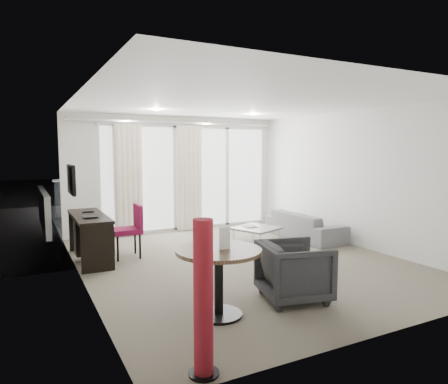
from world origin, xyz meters
name	(u,v)px	position (x,y,z in m)	size (l,w,h in m)	color
floor	(240,261)	(0.00, 0.00, 0.00)	(5.00, 6.00, 0.00)	#696252
ceiling	(241,103)	(0.00, 0.00, 2.60)	(5.00, 6.00, 0.00)	white
wall_left	(80,190)	(-2.50, 0.00, 1.30)	(0.00, 6.00, 2.60)	silver
wall_right	(354,178)	(2.50, 0.00, 1.30)	(0.00, 6.00, 2.60)	silver
wall_front	(393,206)	(0.00, -3.00, 1.30)	(5.00, 0.00, 2.60)	silver
window_panel	(189,178)	(0.30, 2.98, 1.20)	(4.00, 0.02, 2.38)	white
window_frame	(189,178)	(0.30, 2.97, 1.20)	(4.10, 0.06, 2.44)	white
curtain_left	(129,180)	(-1.15, 2.82, 1.20)	(0.60, 0.20, 2.38)	silver
curtain_right	(190,178)	(0.25, 2.82, 1.20)	(0.60, 0.20, 2.38)	silver
curtain_track	(179,123)	(0.00, 2.82, 2.45)	(4.80, 0.04, 0.04)	#B2B2B7
downlight_a	(156,110)	(-0.90, 1.60, 2.59)	(0.12, 0.12, 0.02)	#FFE0B2
downlight_b	(253,114)	(1.20, 1.60, 2.59)	(0.12, 0.12, 0.02)	#FFE0B2
desk	(90,238)	(-2.23, 1.20, 0.38)	(0.51, 1.63, 0.76)	black
tv	(71,179)	(-2.46, 1.45, 1.35)	(0.05, 0.80, 0.50)	black
desk_chair	(126,231)	(-1.64, 1.08, 0.45)	(0.50, 0.47, 0.91)	maroon
round_table	(219,283)	(-1.32, -1.83, 0.38)	(0.95, 0.95, 0.76)	#483522
menu_card	(225,253)	(-1.26, -1.87, 0.72)	(0.13, 0.02, 0.24)	white
red_lamp	(203,298)	(-1.95, -2.83, 0.65)	(0.26, 0.26, 1.30)	maroon
tub_armchair	(294,271)	(-0.28, -1.82, 0.36)	(0.77, 0.79, 0.72)	#272729
coffee_table	(256,236)	(0.84, 0.85, 0.17)	(0.76, 0.76, 0.34)	gray
remote	(254,226)	(0.85, 0.95, 0.36)	(0.05, 0.15, 0.02)	black
magazine	(250,226)	(0.76, 0.97, 0.36)	(0.23, 0.29, 0.02)	gray
sofa	(305,225)	(2.04, 0.87, 0.27)	(1.88, 0.74, 0.55)	slate
terrace_slab	(168,221)	(0.30, 4.50, -0.06)	(5.60, 3.00, 0.12)	#4D4D50
rattan_chair_a	(200,200)	(1.34, 4.72, 0.43)	(0.58, 0.58, 0.86)	brown
rattan_chair_b	(220,199)	(1.97, 4.70, 0.42)	(0.58, 0.58, 0.84)	brown
rattan_table	(218,206)	(1.79, 4.45, 0.24)	(0.49, 0.49, 0.49)	brown
balustrade	(152,195)	(0.30, 5.95, 0.50)	(5.50, 0.06, 1.05)	#B2B2B7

